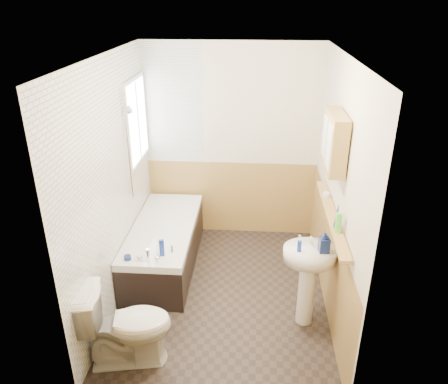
{
  "coord_description": "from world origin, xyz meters",
  "views": [
    {
      "loc": [
        0.3,
        -3.87,
        3.0
      ],
      "look_at": [
        0.0,
        0.15,
        1.15
      ],
      "focal_mm": 35.0,
      "sensor_mm": 36.0,
      "label": 1
    }
  ],
  "objects_px": {
    "pine_shelf": "(332,216)",
    "toilet": "(126,325)",
    "sink": "(308,270)",
    "bathtub": "(165,244)",
    "medicine_cabinet": "(335,141)"
  },
  "relations": [
    {
      "from": "toilet",
      "to": "sink",
      "type": "height_order",
      "value": "sink"
    },
    {
      "from": "bathtub",
      "to": "pine_shelf",
      "type": "height_order",
      "value": "pine_shelf"
    },
    {
      "from": "pine_shelf",
      "to": "sink",
      "type": "bearing_deg",
      "value": -133.81
    },
    {
      "from": "toilet",
      "to": "sink",
      "type": "bearing_deg",
      "value": -79.27
    },
    {
      "from": "sink",
      "to": "pine_shelf",
      "type": "height_order",
      "value": "pine_shelf"
    },
    {
      "from": "sink",
      "to": "pine_shelf",
      "type": "xyz_separation_m",
      "value": [
        0.2,
        0.21,
        0.48
      ]
    },
    {
      "from": "toilet",
      "to": "medicine_cabinet",
      "type": "xyz_separation_m",
      "value": [
        1.77,
        0.94,
        1.4
      ]
    },
    {
      "from": "bathtub",
      "to": "pine_shelf",
      "type": "xyz_separation_m",
      "value": [
        1.77,
        -0.66,
        0.8
      ]
    },
    {
      "from": "medicine_cabinet",
      "to": "bathtub",
      "type": "bearing_deg",
      "value": 162.53
    },
    {
      "from": "bathtub",
      "to": "sink",
      "type": "bearing_deg",
      "value": -28.97
    },
    {
      "from": "bathtub",
      "to": "pine_shelf",
      "type": "bearing_deg",
      "value": -20.47
    },
    {
      "from": "toilet",
      "to": "pine_shelf",
      "type": "relative_size",
      "value": 0.5
    },
    {
      "from": "pine_shelf",
      "to": "toilet",
      "type": "bearing_deg",
      "value": -155.24
    },
    {
      "from": "bathtub",
      "to": "medicine_cabinet",
      "type": "distance_m",
      "value": 2.36
    },
    {
      "from": "pine_shelf",
      "to": "medicine_cabinet",
      "type": "relative_size",
      "value": 2.74
    }
  ]
}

